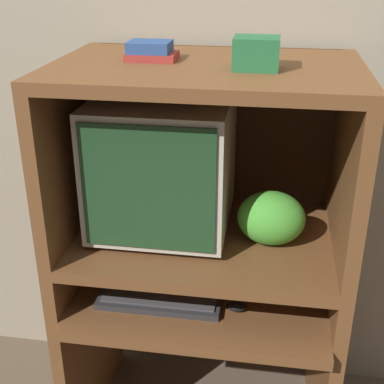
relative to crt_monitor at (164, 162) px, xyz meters
name	(u,v)px	position (x,y,z in m)	size (l,w,h in m)	color
wall_back	(220,60)	(0.14, 0.32, 0.26)	(6.00, 0.06, 2.60)	gray
desk_base	(202,343)	(0.14, -0.08, -0.64)	(0.88, 0.63, 0.64)	brown
desk_monitor_shelf	(205,244)	(0.14, -0.04, -0.26)	(0.88, 0.59, 0.18)	brown
hutch_upper	(207,122)	(0.14, -0.01, 0.14)	(0.88, 0.59, 0.54)	brown
crt_monitor	(164,162)	(0.00, 0.00, 0.00)	(0.42, 0.45, 0.43)	beige
keyboard	(161,297)	(0.02, -0.18, -0.39)	(0.39, 0.16, 0.03)	#2D2D30
mouse	(237,306)	(0.26, -0.19, -0.38)	(0.06, 0.04, 0.03)	black
snack_bag	(271,218)	(0.35, -0.07, -0.14)	(0.21, 0.16, 0.17)	green
book_stack	(151,51)	(-0.03, -0.02, 0.35)	(0.14, 0.10, 0.05)	maroon
storage_box	(256,53)	(0.28, -0.10, 0.36)	(0.12, 0.10, 0.08)	#236638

